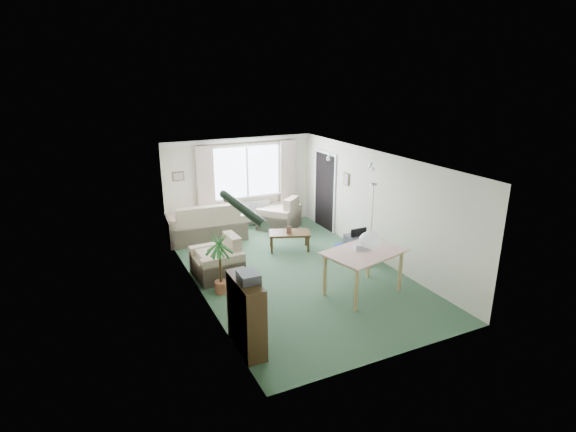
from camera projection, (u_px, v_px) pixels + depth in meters
name	position (u px, v px, depth m)	size (l,w,h in m)	color
ground	(294.00, 272.00, 9.40)	(6.50, 6.50, 0.00)	#2E4D34
window	(247.00, 172.00, 11.80)	(1.80, 0.03, 1.30)	white
curtain_rod	(247.00, 143.00, 11.50)	(2.60, 0.03, 0.03)	black
curtain_left	(206.00, 185.00, 11.31)	(0.45, 0.08, 2.00)	beige
curtain_right	(288.00, 177.00, 12.26)	(0.45, 0.08, 2.00)	beige
radiator	(249.00, 212.00, 12.10)	(1.20, 0.10, 0.55)	white
doorway	(325.00, 192.00, 11.80)	(0.03, 0.95, 2.00)	black
pendant_lamp	(371.00, 240.00, 7.06)	(0.36, 0.36, 0.36)	white
tinsel_garland	(242.00, 208.00, 5.94)	(1.60, 1.60, 0.12)	#196626
bauble_cluster_a	(329.00, 155.00, 10.03)	(0.20, 0.20, 0.20)	silver
bauble_cluster_b	(372.00, 164.00, 9.12)	(0.20, 0.20, 0.20)	silver
wall_picture_back	(178.00, 176.00, 11.05)	(0.28, 0.03, 0.22)	brown
wall_picture_right	(346.00, 179.00, 10.77)	(0.03, 0.24, 0.30)	brown
sofa	(206.00, 221.00, 11.17)	(1.90, 1.00, 0.95)	beige
armchair_corner	(279.00, 212.00, 11.98)	(0.96, 0.91, 0.86)	beige
armchair_left	(217.00, 257.00, 9.10)	(0.94, 0.89, 0.84)	beige
coffee_table	(289.00, 241.00, 10.56)	(0.95, 0.53, 0.43)	#2E210E
photo_frame	(289.00, 230.00, 10.42)	(0.12, 0.02, 0.16)	brown
bookshelf	(246.00, 314.00, 6.66)	(0.31, 0.93, 1.13)	black
hifi_box	(249.00, 277.00, 6.42)	(0.28, 0.35, 0.14)	#3D3E43
houseplant	(220.00, 263.00, 8.35)	(0.52, 0.52, 1.22)	#1B511E
dining_table	(363.00, 273.00, 8.41)	(1.33, 0.88, 0.83)	tan
gift_box	(361.00, 247.00, 8.35)	(0.25, 0.18, 0.12)	silver
tv_cube	(358.00, 246.00, 10.17)	(0.48, 0.53, 0.48)	#3A3B3F
pet_bed	(347.00, 250.00, 10.44)	(0.61, 0.61, 0.12)	navy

